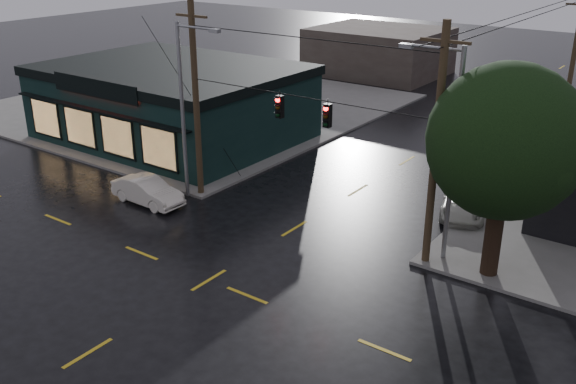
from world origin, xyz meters
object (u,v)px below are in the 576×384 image
Objects in this scene: utility_pole_nw at (201,195)px; suv_silver at (464,203)px; sedan_cream at (148,191)px; corner_tree at (506,142)px; utility_pole_ne at (425,263)px.

utility_pole_nw is 2.24× the size of suv_silver.
sedan_cream is (-1.43, -2.45, 0.69)m from utility_pole_nw.
sedan_cream is at bearing -120.23° from utility_pole_nw.
utility_pole_ne is (-2.56, -0.50, -5.76)m from corner_tree.
utility_pole_ne is at bearing -102.51° from suv_silver.
corner_tree reaches higher than suv_silver.
corner_tree is 1.91× the size of suv_silver.
utility_pole_ne is 2.43× the size of sedan_cream.
corner_tree is 0.85× the size of utility_pole_nw.
utility_pole_ne is 5.83m from suv_silver.
suv_silver is at bearing 24.97° from utility_pole_nw.
utility_pole_nw is (-15.56, -0.50, -5.76)m from corner_tree.
utility_pole_nw is at bearing -173.79° from suv_silver.
utility_pole_nw is at bearing 180.00° from utility_pole_ne.
corner_tree is at bearing -77.49° from suv_silver.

